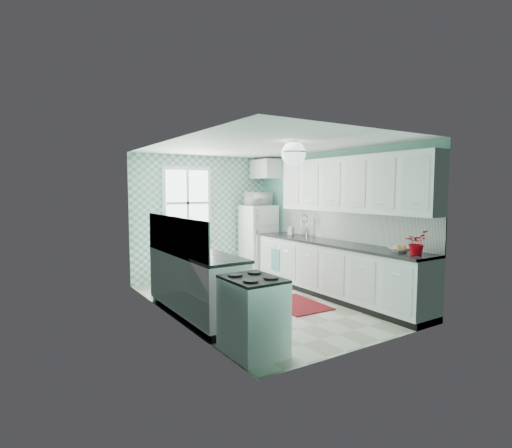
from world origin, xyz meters
TOP-DOWN VIEW (x-y plane):
  - floor at (0.00, 0.00)m, footprint 3.00×4.40m
  - ceiling at (0.00, 0.00)m, footprint 3.00×4.40m
  - wall_back at (0.00, 2.21)m, footprint 3.00×0.02m
  - wall_front at (0.00, -2.21)m, footprint 3.00×0.02m
  - wall_left at (-1.51, 0.00)m, footprint 0.02×4.40m
  - wall_right at (1.51, 0.00)m, footprint 0.02×4.40m
  - accent_wall at (0.00, 2.19)m, footprint 3.00×0.01m
  - window at (-0.35, 2.16)m, footprint 1.04×0.05m
  - backsplash_right at (1.49, -0.40)m, footprint 0.02×3.60m
  - backsplash_left at (-1.49, -0.07)m, footprint 0.02×2.15m
  - upper_cabinets_right at (1.33, -0.60)m, footprint 0.33×3.20m
  - upper_cabinet_fridge at (1.30, 1.83)m, footprint 0.40×0.74m
  - ceiling_light at (0.00, -0.80)m, footprint 0.34×0.34m
  - base_cabinets_right at (1.20, -0.40)m, footprint 0.60×3.60m
  - countertop_right at (1.19, -0.40)m, footprint 0.63×3.60m
  - base_cabinets_left at (-1.20, -0.07)m, footprint 0.60×2.15m
  - countertop_left at (-1.19, -0.07)m, footprint 0.63×2.15m
  - fridge at (1.11, 1.80)m, footprint 0.65×0.65m
  - stove at (-1.20, -1.63)m, footprint 0.56×0.70m
  - sink at (1.20, 0.53)m, footprint 0.52×0.44m
  - rug at (0.37, -0.42)m, footprint 0.77×1.07m
  - dish_towel at (0.89, 0.86)m, footprint 0.08×0.27m
  - fruit_bowl at (1.20, -1.69)m, footprint 0.33×0.33m
  - potted_plant at (1.20, -1.96)m, footprint 0.35×0.32m
  - soap_bottle at (1.25, 0.85)m, footprint 0.12×0.12m
  - microwave at (1.11, 1.80)m, footprint 0.52×0.35m

SIDE VIEW (x-z plane):
  - floor at x=0.00m, z-range -0.02..0.00m
  - rug at x=0.37m, z-range 0.00..0.02m
  - stove at x=-1.20m, z-range 0.02..0.86m
  - base_cabinets_right at x=1.20m, z-range 0.00..0.90m
  - base_cabinets_left at x=-1.20m, z-range 0.00..0.90m
  - dish_towel at x=0.89m, z-range 0.27..0.69m
  - fridge at x=1.11m, z-range 0.00..1.48m
  - countertop_right at x=1.19m, z-range 0.90..0.94m
  - countertop_left at x=-1.19m, z-range 0.90..0.94m
  - sink at x=1.20m, z-range 0.66..1.20m
  - fruit_bowl at x=1.20m, z-range 0.94..1.01m
  - soap_bottle at x=1.25m, z-range 0.94..1.15m
  - potted_plant at x=1.20m, z-range 0.94..1.27m
  - backsplash_right at x=1.49m, z-range 0.94..1.45m
  - backsplash_left at x=-1.49m, z-range 0.94..1.45m
  - wall_back at x=0.00m, z-range 0.00..2.50m
  - wall_front at x=0.00m, z-range 0.00..2.50m
  - wall_left at x=-1.51m, z-range 0.00..2.50m
  - wall_right at x=1.51m, z-range 0.00..2.50m
  - accent_wall at x=0.00m, z-range 0.00..2.50m
  - window at x=-0.35m, z-range 0.83..2.27m
  - microwave at x=1.11m, z-range 1.48..1.77m
  - upper_cabinets_right at x=1.33m, z-range 1.45..2.35m
  - upper_cabinet_fridge at x=1.30m, z-range 2.05..2.45m
  - ceiling_light at x=0.00m, z-range 2.15..2.50m
  - ceiling at x=0.00m, z-range 2.50..2.52m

